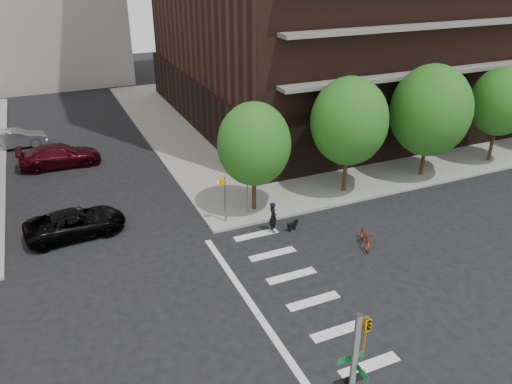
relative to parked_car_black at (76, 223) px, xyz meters
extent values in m
plane|color=black|center=(5.53, -9.82, -0.70)|extent=(120.00, 120.00, 0.00)
cube|color=gray|center=(26.03, 13.68, -0.62)|extent=(39.00, 33.00, 0.15)
cube|color=silver|center=(8.53, -13.82, -0.69)|extent=(2.40, 0.50, 0.01)
cube|color=silver|center=(8.53, -11.82, -0.69)|extent=(2.40, 0.50, 0.01)
cube|color=silver|center=(8.53, -9.82, -0.69)|extent=(2.40, 0.50, 0.01)
cube|color=silver|center=(8.53, -7.82, -0.69)|extent=(2.40, 0.50, 0.01)
cube|color=silver|center=(8.53, -5.82, -0.69)|extent=(2.40, 0.50, 0.01)
cube|color=silver|center=(8.53, -3.82, -0.69)|extent=(2.40, 0.50, 0.01)
cube|color=silver|center=(6.03, -9.82, -0.69)|extent=(0.30, 13.00, 0.01)
cube|color=black|center=(23.53, 14.18, 1.45)|extent=(25.50, 25.50, 4.00)
cylinder|color=#301E11|center=(9.53, -1.32, 0.60)|extent=(0.24, 0.24, 2.30)
sphere|color=#235B19|center=(9.53, -1.32, 3.35)|extent=(4.00, 4.00, 4.00)
cylinder|color=#301E11|center=(15.53, -1.32, 0.75)|extent=(0.24, 0.24, 2.60)
sphere|color=#235B19|center=(15.53, -1.32, 3.85)|extent=(4.50, 4.50, 4.50)
cylinder|color=#301E11|center=(21.53, -1.32, 0.60)|extent=(0.24, 0.24, 2.30)
sphere|color=#235B19|center=(21.53, -1.32, 3.75)|extent=(5.00, 5.00, 5.00)
cylinder|color=#301E11|center=(27.53, -1.32, 0.75)|extent=(0.24, 0.24, 2.60)
sphere|color=#235B19|center=(27.53, -1.32, 3.65)|extent=(4.00, 4.00, 4.00)
imported|color=gold|center=(5.28, -17.32, 4.75)|extent=(0.16, 0.20, 1.00)
cube|color=#0A5926|center=(5.03, -17.17, 4.05)|extent=(0.75, 0.02, 0.18)
cube|color=#0A5926|center=(5.18, -17.32, 3.80)|extent=(0.02, 0.75, 0.18)
cube|color=black|center=(5.03, -17.20, 3.35)|extent=(0.90, 0.02, 0.28)
cylinder|color=slate|center=(7.53, -2.02, 0.75)|extent=(0.10, 0.10, 2.60)
cube|color=gold|center=(7.33, -2.02, 1.85)|extent=(0.32, 0.25, 0.32)
cylinder|color=slate|center=(9.03, -1.52, 0.55)|extent=(0.08, 0.08, 2.20)
cube|color=gold|center=(9.03, -1.67, 1.45)|extent=(0.64, 0.02, 0.64)
imported|color=black|center=(0.00, 0.00, 0.00)|extent=(2.61, 5.15, 1.40)
imported|color=#3D0713|center=(0.03, 10.12, 0.07)|extent=(2.35, 5.39, 1.54)
imported|color=#919398|center=(-2.67, 15.26, 0.01)|extent=(1.72, 4.34, 1.41)
imported|color=#9F361D|center=(13.14, -6.98, -0.21)|extent=(1.33, 1.94, 0.97)
imported|color=black|center=(9.51, -3.82, 0.15)|extent=(0.64, 0.44, 1.70)
cube|color=black|center=(10.47, -4.17, -0.36)|extent=(0.56, 0.30, 0.21)
cube|color=black|center=(10.76, -4.10, -0.23)|extent=(0.18, 0.16, 0.15)
cylinder|color=black|center=(10.63, -4.12, -0.58)|extent=(0.05, 0.05, 0.23)
cylinder|color=black|center=(10.31, -4.22, -0.58)|extent=(0.05, 0.05, 0.23)
camera|label=1|loc=(-0.61, -24.36, 12.70)|focal=35.00mm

